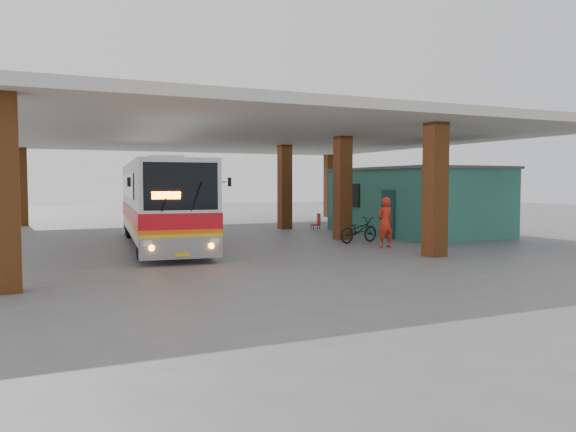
# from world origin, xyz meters

# --- Properties ---
(ground) EXTENTS (90.00, 90.00, 0.00)m
(ground) POSITION_xyz_m (0.00, 0.00, 0.00)
(ground) COLOR #515154
(ground) RESTS_ON ground
(brick_columns) EXTENTS (20.10, 21.60, 4.35)m
(brick_columns) POSITION_xyz_m (1.43, 5.00, 2.17)
(brick_columns) COLOR brown
(brick_columns) RESTS_ON ground
(canopy_roof) EXTENTS (21.00, 23.00, 0.30)m
(canopy_roof) POSITION_xyz_m (0.50, 6.50, 4.50)
(canopy_roof) COLOR #BCB7A9
(canopy_roof) RESTS_ON brick_columns
(shop_building) EXTENTS (5.20, 8.20, 3.11)m
(shop_building) POSITION_xyz_m (7.49, 4.00, 1.56)
(shop_building) COLOR #286559
(shop_building) RESTS_ON ground
(coach_bus) EXTENTS (3.59, 11.69, 3.36)m
(coach_bus) POSITION_xyz_m (-4.46, 3.97, 1.67)
(coach_bus) COLOR silver
(coach_bus) RESTS_ON ground
(motorcycle) EXTENTS (2.03, 1.06, 1.02)m
(motorcycle) POSITION_xyz_m (2.92, 1.57, 0.51)
(motorcycle) COLOR black
(motorcycle) RESTS_ON ground
(pedestrian) EXTENTS (0.71, 0.50, 1.87)m
(pedestrian) POSITION_xyz_m (2.93, -0.27, 0.94)
(pedestrian) COLOR red
(pedestrian) RESTS_ON ground
(red_chair) EXTENTS (0.49, 0.49, 0.82)m
(red_chair) POSITION_xyz_m (4.41, 8.05, 0.38)
(red_chair) COLOR #B5131C
(red_chair) RESTS_ON ground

